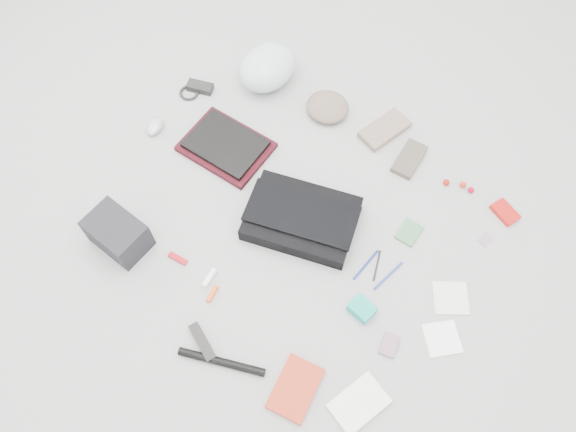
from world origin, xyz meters
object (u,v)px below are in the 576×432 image
Objects in this scene: book_red at (295,388)px; accordion_wallet at (362,309)px; messenger_bag at (302,219)px; laptop at (226,144)px; bike_helmet at (267,67)px; camera_bag at (118,234)px.

accordion_wallet is at bearing 74.98° from book_red.
messenger_bag reaches higher than laptop.
camera_bag is at bearing -84.90° from bike_helmet.
messenger_bag is at bearing 164.91° from accordion_wallet.
laptop is at bearing 132.17° from book_red.
accordion_wallet reaches higher than book_red.
camera_bag is at bearing -154.94° from messenger_bag.
laptop is 3.48× the size of accordion_wallet.
camera_bag is 1.08× the size of book_red.
accordion_wallet is (0.97, -0.65, -0.06)m from bike_helmet.
laptop is 1.53× the size of book_red.
laptop is 1.10× the size of bike_helmet.
bike_helmet is 1.00m from camera_bag.
bike_helmet is at bearing 119.49° from messenger_bag.
camera_bag reaches higher than laptop.
messenger_bag is 1.48× the size of bike_helmet.
bike_helmet reaches higher than accordion_wallet.
book_red is at bearing -39.79° from laptop.
camera_bag is (-0.03, -0.59, 0.04)m from laptop.
laptop is at bearing -75.12° from bike_helmet.
messenger_bag is 0.71m from camera_bag.
laptop is 0.42m from bike_helmet.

